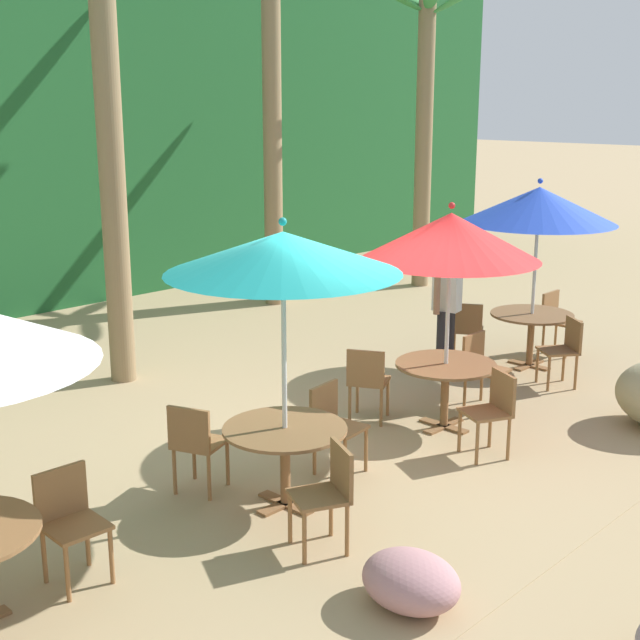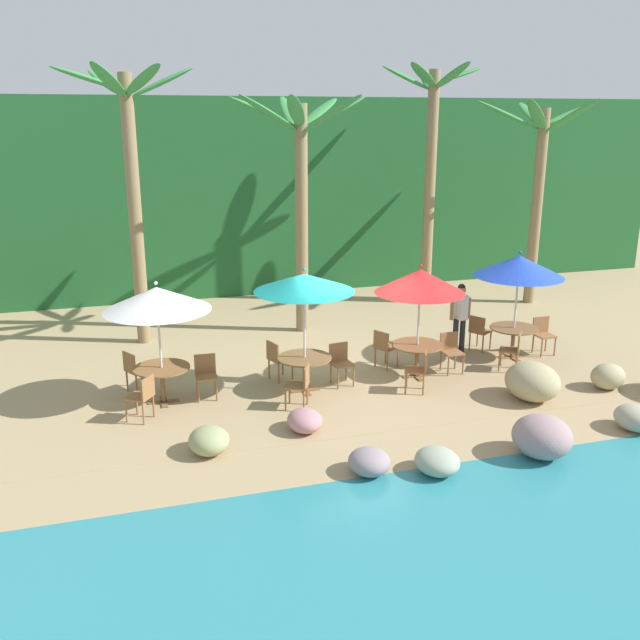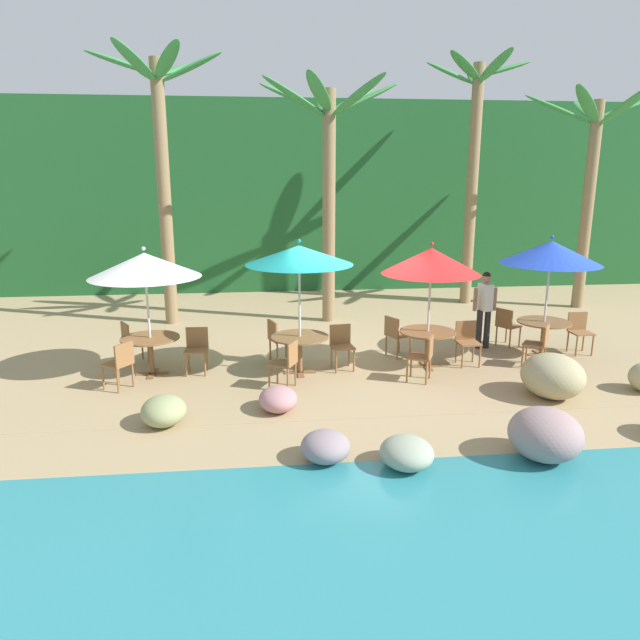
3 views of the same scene
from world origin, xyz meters
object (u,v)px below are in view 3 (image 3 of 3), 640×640
Objects in this scene: chair_white_seaward at (197,347)px; chair_teal_left at (287,361)px; dining_table_teal at (300,342)px; chair_teal_inland at (277,338)px; chair_white_left at (120,362)px; chair_red_left at (424,355)px; umbrella_white at (145,265)px; dining_table_white at (150,344)px; umbrella_red at (431,261)px; chair_blue_left at (540,342)px; umbrella_teal at (299,255)px; waiter_in_white at (485,304)px; chair_blue_seaward at (579,329)px; dining_table_blue at (544,327)px; chair_teal_seaward at (342,343)px; dining_table_red at (428,337)px; chair_blue_inland at (507,324)px; palm_tree_fourth at (591,166)px; chair_white_inland at (131,340)px; chair_red_seaward at (467,339)px; chair_red_inland at (395,333)px; umbrella_blue at (551,253)px; palm_tree_nearest at (161,147)px; palm_tree_third at (474,150)px; palm_tree_second at (329,157)px.

chair_teal_left is at bearing -32.80° from chair_white_seaward.
dining_table_teal is 1.26× the size of chair_teal_inland.
chair_white_left is 1.00× the size of chair_red_left.
chair_teal_left is (2.53, -1.03, -1.60)m from umbrella_white.
chair_white_left is at bearing -117.82° from dining_table_white.
umbrella_red is at bearing 6.21° from chair_white_left.
chair_teal_left is at bearing -22.17° from dining_table_white.
chair_teal_inland is 1.00× the size of chair_blue_left.
waiter_in_white is at bearing 16.71° from umbrella_teal.
chair_red_left is 1.00× the size of chair_blue_seaward.
waiter_in_white is (-1.06, 0.64, 0.37)m from dining_table_blue.
chair_teal_left is at bearing -177.75° from chair_red_left.
chair_teal_seaward is at bearing -0.48° from umbrella_white.
dining_table_red is 0.65× the size of waiter_in_white.
chair_blue_inland is 0.15× the size of palm_tree_fourth.
dining_table_blue is 1.26× the size of chair_blue_seaward.
chair_white_seaward is 1.64m from chair_teal_inland.
waiter_in_white is (-1.91, 0.55, 0.47)m from chair_blue_seaward.
palm_tree_fourth is (11.71, 3.99, 3.44)m from chair_white_inland.
chair_red_left is (2.23, -0.70, -0.10)m from dining_table_teal.
palm_tree_fourth is (11.21, 4.68, 1.84)m from umbrella_white.
chair_red_seaward is 1.36m from waiter_in_white.
umbrella_red is 1.82m from chair_red_inland.
umbrella_blue is at bearing 0.00° from dining_table_blue.
waiter_in_white reaches higher than dining_table_red.
palm_tree_third reaches higher than palm_tree_nearest.
chair_red_left is (0.18, -1.51, 0.00)m from chair_red_inland.
palm_tree_third is at bearing 74.70° from waiter_in_white.
chair_teal_left is 1.00× the size of chair_red_seaward.
dining_table_white is at bearing 178.61° from dining_table_red.
umbrella_white is 1.82m from chair_white_inland.
chair_teal_left is at bearing -165.67° from dining_table_blue.
palm_tree_third is (-0.65, 5.15, 3.87)m from chair_blue_seaward.
palm_tree_third is at bearing 87.84° from dining_table_blue.
palm_tree_second is (0.23, 3.90, 3.63)m from chair_teal_seaward.
umbrella_blue is at bearing -1.63° from chair_teal_inland.
waiter_in_white reaches higher than chair_blue_seaward.
umbrella_blue is at bearing -31.21° from waiter_in_white.
chair_blue_seaward is 7.04m from palm_tree_second.
chair_teal_inland is 1.00× the size of chair_teal_left.
chair_red_inland is (1.22, 0.61, 0.00)m from chair_teal_seaward.
chair_teal_left is 10.94m from palm_tree_fourth.
palm_tree_nearest is (-2.59, 3.52, 3.85)m from chair_teal_inland.
dining_table_teal is 0.17× the size of palm_tree_nearest.
umbrella_blue reaches higher than chair_red_seaward.
chair_white_inland is 0.15× the size of palm_tree_fourth.
umbrella_blue is at bearing 10.63° from dining_table_red.
chair_teal_seaward is 1.67m from chair_red_left.
umbrella_white is at bearing 179.75° from chair_red_seaward.
chair_teal_inland is 8.61m from palm_tree_third.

